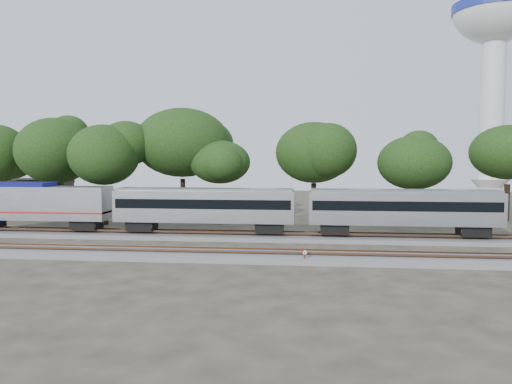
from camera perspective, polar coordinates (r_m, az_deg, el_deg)
ground at (r=45.53m, az=-2.11°, el=-6.52°), size 160.00×160.00×0.00m
track_far at (r=51.36m, az=-1.14°, el=-5.08°), size 160.00×5.00×0.73m
track_near at (r=41.61m, az=-2.91°, el=-7.24°), size 160.00×5.00×0.73m
train at (r=54.10m, az=27.09°, el=-1.68°), size 116.15×3.32×4.90m
switch_stand_red at (r=39.49m, az=5.53°, el=-7.08°), size 0.36×0.12×1.15m
switch_stand_white at (r=39.30m, az=5.60°, el=-7.21°), size 0.34×0.06×1.07m
switch_lever at (r=39.18m, az=4.05°, el=-8.03°), size 0.57×0.43×0.30m
water_tower at (r=104.68m, az=25.62°, el=16.04°), size 15.04×15.04×41.62m
brick_building at (r=85.38m, az=-23.87°, el=-0.25°), size 11.77×9.55×4.96m
tree_1 at (r=71.04m, az=-21.95°, el=4.38°), size 9.30×9.30×13.12m
tree_2 at (r=64.03m, az=-16.99°, el=4.06°), size 8.73×8.73×12.31m
tree_3 at (r=65.66m, az=-8.42°, el=5.59°), size 10.36×10.36×14.60m
tree_4 at (r=62.33m, az=-4.14°, el=3.41°), size 7.82×7.82×11.03m
tree_5 at (r=67.46m, az=6.64°, el=4.48°), size 9.07×9.07×12.79m
tree_6 at (r=64.46m, az=17.61°, el=3.20°), size 7.76×7.76×10.94m
tree_7 at (r=72.20m, az=26.88°, el=4.05°), size 9.08×9.08×12.80m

